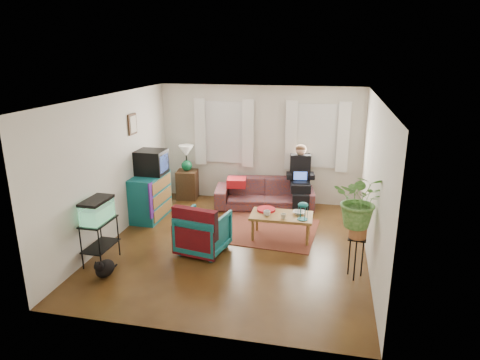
% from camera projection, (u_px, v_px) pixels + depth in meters
% --- Properties ---
extents(floor, '(4.50, 5.00, 0.01)m').
position_uv_depth(floor, '(235.00, 246.00, 7.58)').
color(floor, '#4F2B14').
rests_on(floor, ground).
extents(ceiling, '(4.50, 5.00, 0.01)m').
position_uv_depth(ceiling, '(235.00, 97.00, 6.82)').
color(ceiling, white).
rests_on(ceiling, wall_back).
extents(wall_back, '(4.50, 0.01, 2.60)m').
position_uv_depth(wall_back, '(260.00, 145.00, 9.54)').
color(wall_back, silver).
rests_on(wall_back, floor).
extents(wall_front, '(4.50, 0.01, 2.60)m').
position_uv_depth(wall_front, '(187.00, 236.00, 4.86)').
color(wall_front, silver).
rests_on(wall_front, floor).
extents(wall_left, '(0.01, 5.00, 2.60)m').
position_uv_depth(wall_left, '(113.00, 168.00, 7.65)').
color(wall_left, silver).
rests_on(wall_left, floor).
extents(wall_right, '(0.01, 5.00, 2.60)m').
position_uv_depth(wall_right, '(374.00, 184.00, 6.75)').
color(wall_right, silver).
rests_on(wall_right, floor).
extents(window_left, '(1.08, 0.04, 1.38)m').
position_uv_depth(window_left, '(225.00, 132.00, 9.60)').
color(window_left, white).
rests_on(window_left, wall_back).
extents(window_right, '(1.08, 0.04, 1.38)m').
position_uv_depth(window_right, '(317.00, 136.00, 9.19)').
color(window_right, white).
rests_on(window_right, wall_back).
extents(curtains_left, '(1.36, 0.06, 1.50)m').
position_uv_depth(curtains_left, '(224.00, 133.00, 9.53)').
color(curtains_left, white).
rests_on(curtains_left, wall_back).
extents(curtains_right, '(1.36, 0.06, 1.50)m').
position_uv_depth(curtains_right, '(317.00, 137.00, 9.12)').
color(curtains_right, white).
rests_on(curtains_right, wall_back).
extents(picture_frame, '(0.04, 0.32, 0.40)m').
position_uv_depth(picture_frame, '(133.00, 124.00, 8.25)').
color(picture_frame, '#3D2616').
rests_on(picture_frame, wall_left).
extents(area_rug, '(2.12, 1.76, 0.01)m').
position_uv_depth(area_rug, '(263.00, 230.00, 8.23)').
color(area_rug, brown).
rests_on(area_rug, floor).
extents(sofa, '(2.23, 1.15, 0.83)m').
position_uv_depth(sofa, '(264.00, 189.00, 9.34)').
color(sofa, brown).
rests_on(sofa, floor).
extents(seated_person, '(0.62, 0.73, 1.27)m').
position_uv_depth(seated_person, '(300.00, 180.00, 9.23)').
color(seated_person, black).
rests_on(seated_person, sofa).
extents(side_table, '(0.50, 0.50, 0.66)m').
position_uv_depth(side_table, '(187.00, 184.00, 9.93)').
color(side_table, '#3A2216').
rests_on(side_table, floor).
extents(table_lamp, '(0.38, 0.38, 0.60)m').
position_uv_depth(table_lamp, '(186.00, 159.00, 9.75)').
color(table_lamp, white).
rests_on(table_lamp, side_table).
extents(dresser, '(0.53, 1.03, 0.91)m').
position_uv_depth(dresser, '(150.00, 197.00, 8.72)').
color(dresser, navy).
rests_on(dresser, floor).
extents(crt_tv, '(0.57, 0.52, 0.49)m').
position_uv_depth(crt_tv, '(151.00, 162.00, 8.61)').
color(crt_tv, black).
rests_on(crt_tv, dresser).
extents(aquarium_stand, '(0.38, 0.65, 0.72)m').
position_uv_depth(aquarium_stand, '(100.00, 242.00, 6.90)').
color(aquarium_stand, black).
rests_on(aquarium_stand, floor).
extents(aquarium, '(0.34, 0.60, 0.38)m').
position_uv_depth(aquarium, '(97.00, 210.00, 6.74)').
color(aquarium, '#7FD899').
rests_on(aquarium, aquarium_stand).
extents(black_cat, '(0.26, 0.39, 0.33)m').
position_uv_depth(black_cat, '(105.00, 267.00, 6.51)').
color(black_cat, black).
rests_on(black_cat, floor).
extents(armchair, '(0.88, 0.84, 0.78)m').
position_uv_depth(armchair, '(203.00, 230.00, 7.27)').
color(armchair, '#115D6A').
rests_on(armchair, floor).
extents(serape_throw, '(0.80, 0.32, 0.64)m').
position_uv_depth(serape_throw, '(194.00, 228.00, 6.96)').
color(serape_throw, '#9E0A0A').
rests_on(serape_throw, armchair).
extents(coffee_table, '(1.12, 0.62, 0.46)m').
position_uv_depth(coffee_table, '(281.00, 226.00, 7.82)').
color(coffee_table, brown).
rests_on(coffee_table, floor).
extents(cup_a, '(0.13, 0.13, 0.10)m').
position_uv_depth(cup_a, '(267.00, 213.00, 7.69)').
color(cup_a, white).
rests_on(cup_a, coffee_table).
extents(cup_b, '(0.10, 0.10, 0.10)m').
position_uv_depth(cup_b, '(283.00, 216.00, 7.55)').
color(cup_b, beige).
rests_on(cup_b, coffee_table).
extents(bowl, '(0.22, 0.22, 0.05)m').
position_uv_depth(bowl, '(299.00, 213.00, 7.78)').
color(bowl, white).
rests_on(bowl, coffee_table).
extents(snack_tray, '(0.35, 0.35, 0.04)m').
position_uv_depth(snack_tray, '(266.00, 210.00, 7.94)').
color(snack_tray, '#B21414').
rests_on(snack_tray, coffee_table).
extents(birdcage, '(0.18, 0.18, 0.33)m').
position_uv_depth(birdcage, '(303.00, 211.00, 7.48)').
color(birdcage, '#115B6B').
rests_on(birdcage, coffee_table).
extents(plant_stand, '(0.31, 0.31, 0.66)m').
position_uv_depth(plant_stand, '(356.00, 257.00, 6.44)').
color(plant_stand, black).
rests_on(plant_stand, floor).
extents(potted_plant, '(0.82, 0.73, 0.84)m').
position_uv_depth(potted_plant, '(360.00, 209.00, 6.21)').
color(potted_plant, '#599947').
rests_on(potted_plant, plant_stand).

